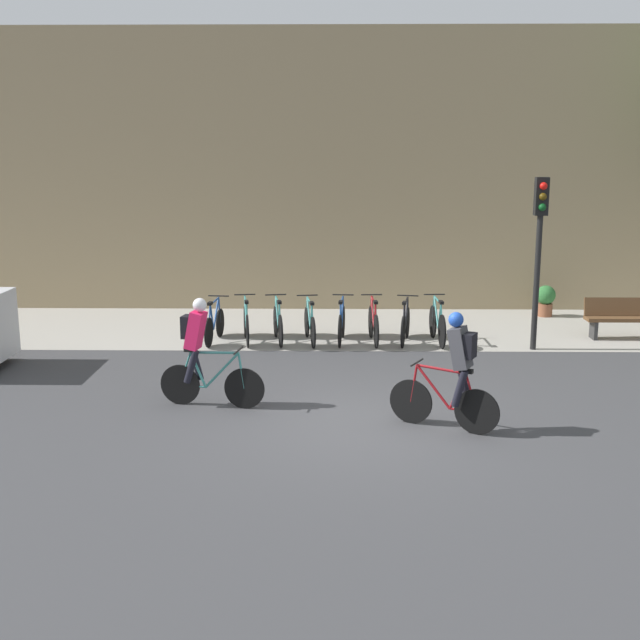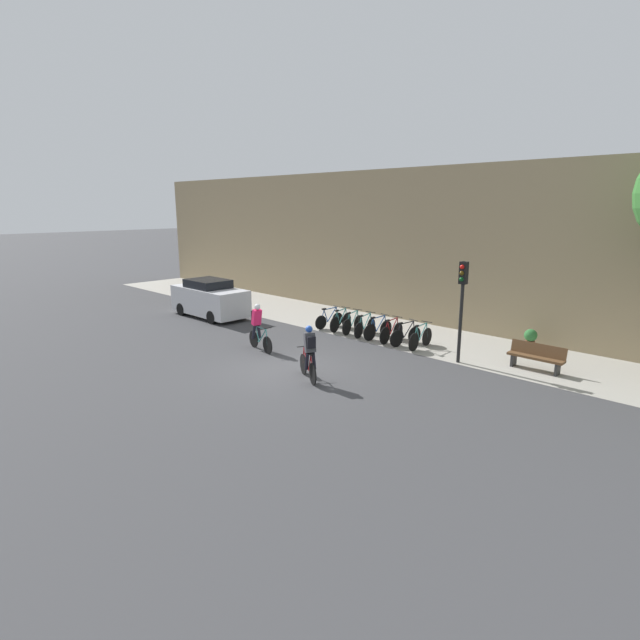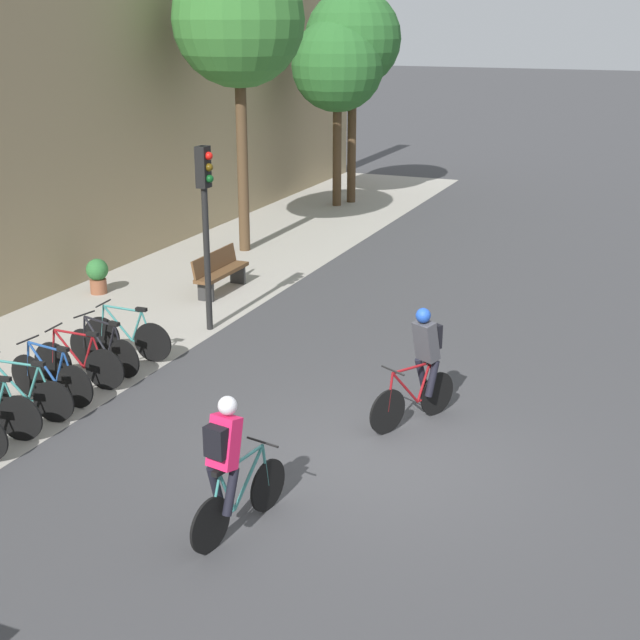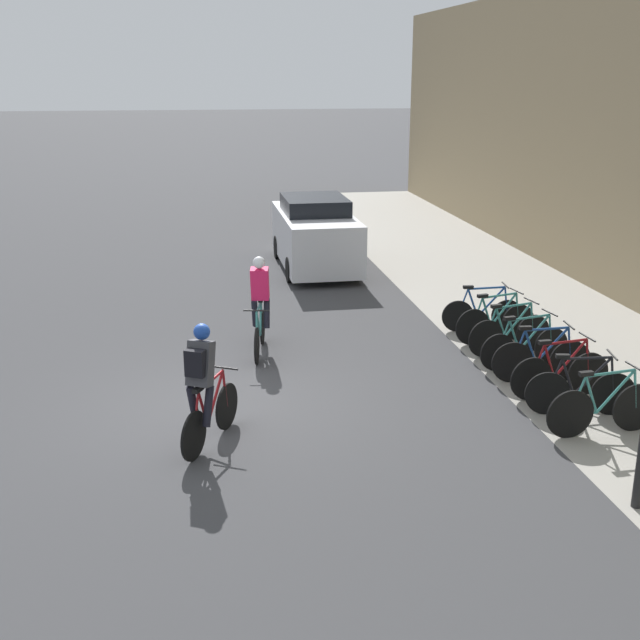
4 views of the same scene
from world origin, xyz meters
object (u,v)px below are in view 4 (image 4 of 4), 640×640
object	(u,v)px
cyclist_pink	(260,301)
cyclist_grey	(204,384)
parked_bike_2	(509,333)
parked_bike_6	(580,390)
parked_bike_1	(495,321)
parked_car	(315,234)
parked_bike_3	(525,345)
parked_bike_4	(541,358)
parked_bike_7	(603,407)
parked_bike_5	(560,373)
parked_bike_0	(482,312)

from	to	relation	value
cyclist_pink	cyclist_grey	bearing A→B (deg)	-15.91
parked_bike_2	parked_bike_6	size ratio (longest dim) A/B	1.02
parked_bike_1	parked_car	distance (m)	6.92
parked_bike_3	cyclist_pink	bearing A→B (deg)	-110.23
parked_bike_2	parked_car	size ratio (longest dim) A/B	0.38
parked_bike_4	parked_bike_7	xyz separation A→B (m)	(2.05, -0.00, 0.01)
parked_bike_1	parked_bike_5	distance (m)	2.74
parked_bike_0	parked_car	world-z (taller)	parked_car
cyclist_pink	parked_bike_2	world-z (taller)	cyclist_pink
cyclist_grey	parked_bike_6	world-z (taller)	cyclist_grey
parked_bike_6	parked_bike_7	distance (m)	0.69
parked_bike_0	parked_bike_4	xyz separation A→B (m)	(2.74, 0.00, 0.02)
parked_bike_0	parked_bike_5	distance (m)	3.42
parked_bike_4	parked_bike_7	bearing A→B (deg)	-0.01
parked_bike_1	cyclist_grey	bearing A→B (deg)	-56.66
parked_bike_2	parked_bike_5	size ratio (longest dim) A/B	0.98
parked_bike_6	parked_car	bearing A→B (deg)	-166.26
parked_bike_2	parked_bike_6	bearing A→B (deg)	-0.01
cyclist_pink	parked_bike_0	distance (m)	4.48
parked_bike_1	parked_bike_4	world-z (taller)	same
cyclist_pink	parked_bike_5	distance (m)	5.37
parked_bike_0	parked_bike_7	size ratio (longest dim) A/B	0.93
parked_bike_7	parked_bike_6	bearing A→B (deg)	179.99
parked_bike_0	parked_bike_7	world-z (taller)	parked_bike_7
parked_bike_6	parked_car	world-z (taller)	parked_car
cyclist_pink	cyclist_grey	world-z (taller)	cyclist_grey
parked_bike_6	parked_bike_1	bearing A→B (deg)	179.99
parked_car	parked_bike_3	bearing A→B (deg)	17.13
parked_bike_1	parked_bike_7	size ratio (longest dim) A/B	0.95
parked_bike_1	parked_bike_4	size ratio (longest dim) A/B	0.99
parked_bike_5	parked_car	size ratio (longest dim) A/B	0.39
parked_bike_0	parked_bike_1	xyz separation A→B (m)	(0.69, 0.00, 0.02)
parked_bike_1	parked_bike_4	xyz separation A→B (m)	(2.05, -0.00, 0.00)
cyclist_pink	parked_bike_3	bearing A→B (deg)	69.77
parked_bike_6	parked_bike_7	world-z (taller)	parked_bike_7
parked_bike_0	parked_bike_7	xyz separation A→B (m)	(4.79, 0.00, 0.03)
parked_car	parked_bike_1	bearing A→B (deg)	20.49
cyclist_grey	parked_bike_2	xyz separation A→B (m)	(-2.96, 5.53, -0.54)
parked_car	parked_bike_0	bearing A→B (deg)	22.67
cyclist_pink	parked_bike_2	xyz separation A→B (m)	(0.94, 4.42, -0.54)
parked_bike_5	parked_bike_3	bearing A→B (deg)	-179.94
parked_bike_4	parked_car	world-z (taller)	parked_car
parked_bike_2	parked_bike_4	distance (m)	1.37
cyclist_grey	parked_bike_4	size ratio (longest dim) A/B	1.06
parked_bike_1	parked_car	xyz separation A→B (m)	(-6.47, -2.42, 0.49)
parked_bike_0	parked_bike_4	bearing A→B (deg)	0.02
parked_bike_7	parked_car	bearing A→B (deg)	-167.12
parked_bike_2	parked_bike_7	xyz separation A→B (m)	(3.42, -0.00, 0.01)
parked_car	cyclist_grey	bearing A→B (deg)	-17.14
parked_bike_3	parked_bike_7	distance (m)	2.73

